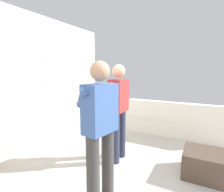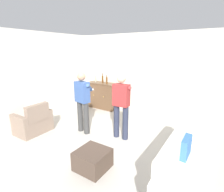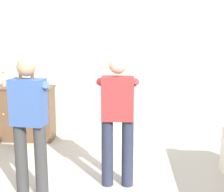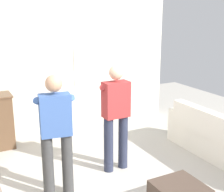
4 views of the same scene
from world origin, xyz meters
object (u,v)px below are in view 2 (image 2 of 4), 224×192
object	(u,v)px
bottle_wine_green	(103,79)
person_standing_right	(121,103)
couch	(185,161)
bottle_spirits_clear	(96,80)
sideboard_cabinet	(102,95)
person_standing_left	(83,100)
ottoman	(93,159)
armchair	(34,123)
bottle_liquor_amber	(107,80)

from	to	relation	value
bottle_wine_green	person_standing_right	bearing A→B (deg)	-43.42
person_standing_right	bottle_wine_green	bearing A→B (deg)	136.58
couch	bottle_spirits_clear	size ratio (longest dim) A/B	9.29
bottle_spirits_clear	person_standing_right	bearing A→B (deg)	-38.17
sideboard_cabinet	person_standing_left	xyz separation A→B (m)	(0.82, -1.99, 0.43)
person_standing_left	person_standing_right	bearing A→B (deg)	15.12
couch	bottle_wine_green	xyz separation A→B (m)	(-3.55, 2.41, 0.83)
bottle_wine_green	person_standing_left	world-z (taller)	person_standing_left
ottoman	person_standing_right	bearing A→B (deg)	96.82
armchair	bottle_spirits_clear	bearing A→B (deg)	89.17
armchair	ottoman	bearing A→B (deg)	-7.47
ottoman	person_standing_right	size ratio (longest dim) A/B	0.35
couch	armchair	distance (m)	3.90
bottle_liquor_amber	bottle_spirits_clear	bearing A→B (deg)	179.20
armchair	person_standing_right	size ratio (longest dim) A/B	0.53
sideboard_cabinet	ottoman	world-z (taller)	sideboard_cabinet
sideboard_cabinet	person_standing_left	world-z (taller)	person_standing_left
bottle_spirits_clear	person_standing_right	distance (m)	2.72
armchair	person_standing_right	xyz separation A→B (m)	(2.18, 1.06, 0.65)
sideboard_cabinet	bottle_spirits_clear	bearing A→B (deg)	-174.36
couch	bottle_wine_green	bearing A→B (deg)	145.80
couch	ottoman	world-z (taller)	couch
sideboard_cabinet	person_standing_right	bearing A→B (deg)	-42.55
bottle_liquor_amber	person_standing_left	xyz separation A→B (m)	(0.56, -1.95, -0.20)
sideboard_cabinet	couch	bearing A→B (deg)	-33.66
armchair	bottle_spirits_clear	xyz separation A→B (m)	(0.04, 2.74, 0.82)
bottle_spirits_clear	ottoman	xyz separation A→B (m)	(2.30, -3.05, -0.92)
armchair	person_standing_left	size ratio (longest dim) A/B	0.53
sideboard_cabinet	person_standing_right	world-z (taller)	person_standing_right
bottle_liquor_amber	ottoman	distance (m)	3.65
person_standing_right	person_standing_left	bearing A→B (deg)	-164.88
bottle_spirits_clear	ottoman	world-z (taller)	bottle_spirits_clear
bottle_liquor_amber	person_standing_right	distance (m)	2.33
sideboard_cabinet	armchair	bearing A→B (deg)	-96.53
ottoman	person_standing_right	xyz separation A→B (m)	(-0.16, 1.37, 0.75)
bottle_liquor_amber	bottle_wine_green	bearing A→B (deg)	163.05
bottle_wine_green	bottle_liquor_amber	size ratio (longest dim) A/B	1.09
armchair	sideboard_cabinet	xyz separation A→B (m)	(0.32, 2.77, 0.22)
ottoman	person_standing_right	distance (m)	1.57
person_standing_right	armchair	bearing A→B (deg)	-153.98
armchair	bottle_liquor_amber	distance (m)	2.92
armchair	couch	bearing A→B (deg)	5.83
armchair	person_standing_left	bearing A→B (deg)	34.48
armchair	bottle_spirits_clear	world-z (taller)	bottle_spirits_clear
bottle_spirits_clear	bottle_wine_green	bearing A→B (deg)	12.96
couch	ottoman	bearing A→B (deg)	-155.46
bottle_wine_green	person_standing_left	bearing A→B (deg)	-68.25
bottle_liquor_amber	person_standing_left	size ratio (longest dim) A/B	0.20
person_standing_right	ottoman	bearing A→B (deg)	-83.18
sideboard_cabinet	person_standing_right	xyz separation A→B (m)	(1.86, -1.71, 0.43)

